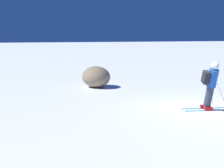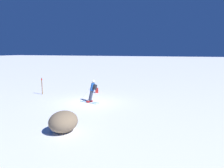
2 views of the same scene
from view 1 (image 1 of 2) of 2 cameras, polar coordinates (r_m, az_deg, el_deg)
ground_plane at (r=11.99m, az=16.87°, el=-4.50°), size 300.00×300.00×0.00m
skier at (r=11.51m, az=17.60°, el=0.08°), size 1.26×1.82×1.85m
exposed_boulder_0 at (r=16.52m, az=-2.93°, el=1.33°), size 1.72×1.46×1.12m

